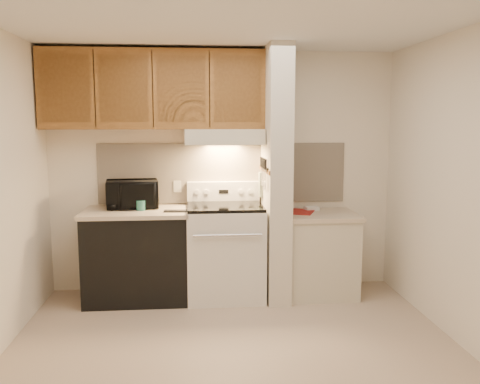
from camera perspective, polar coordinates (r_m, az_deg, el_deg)
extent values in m
plane|color=#BCA58E|center=(4.24, -0.64, -16.86)|extent=(3.60, 3.60, 0.00)
plane|color=white|center=(3.91, -0.70, 18.57)|extent=(3.60, 3.60, 0.00)
cube|color=white|center=(5.37, -1.92, 2.31)|extent=(3.60, 2.50, 0.02)
cube|color=white|center=(4.41, 23.37, 0.40)|extent=(0.02, 3.00, 2.50)
cube|color=beige|center=(5.36, -1.92, 2.13)|extent=(2.60, 0.02, 0.63)
cube|color=silver|center=(5.17, -1.66, -6.82)|extent=(0.76, 0.65, 0.92)
cube|color=black|center=(4.85, -1.43, -7.32)|extent=(0.50, 0.01, 0.30)
cylinder|color=silver|center=(4.76, -1.41, -4.88)|extent=(0.65, 0.02, 0.02)
cube|color=black|center=(5.07, -1.69, -1.62)|extent=(0.74, 0.64, 0.03)
cube|color=silver|center=(5.33, -1.88, 0.10)|extent=(0.76, 0.08, 0.20)
cube|color=black|center=(5.29, -1.85, 0.04)|extent=(0.10, 0.01, 0.04)
cylinder|color=silver|center=(5.28, -4.88, 0.00)|extent=(0.05, 0.02, 0.05)
cylinder|color=silver|center=(5.28, -3.80, 0.01)|extent=(0.05, 0.02, 0.05)
cylinder|color=silver|center=(5.30, 0.09, 0.06)|extent=(0.05, 0.02, 0.05)
cylinder|color=silver|center=(5.31, 1.17, 0.08)|extent=(0.05, 0.02, 0.05)
cube|color=black|center=(5.21, -11.45, -7.15)|extent=(1.00, 0.63, 0.87)
cube|color=beige|center=(5.11, -11.59, -2.22)|extent=(1.04, 0.67, 0.04)
cube|color=black|center=(4.94, -7.16, -2.13)|extent=(0.24, 0.09, 0.02)
cylinder|color=#2A6F63|center=(5.07, -11.08, -1.50)|extent=(0.10, 0.10, 0.10)
cube|color=beige|center=(5.36, -7.03, 0.62)|extent=(0.08, 0.01, 0.12)
imported|color=black|center=(5.23, -12.02, -0.22)|extent=(0.55, 0.41, 0.28)
cube|color=beige|center=(5.08, 4.06, 1.96)|extent=(0.22, 0.70, 2.50)
cube|color=brown|center=(5.06, 2.77, 2.52)|extent=(0.01, 0.70, 0.04)
cube|color=black|center=(5.00, 2.78, 2.69)|extent=(0.02, 0.42, 0.04)
cube|color=silver|center=(4.84, 2.91, 1.32)|extent=(0.01, 0.03, 0.16)
cylinder|color=black|center=(4.84, 2.90, 3.11)|extent=(0.02, 0.02, 0.10)
cube|color=silver|center=(4.92, 2.78, 1.31)|extent=(0.01, 0.04, 0.18)
cylinder|color=black|center=(4.92, 2.77, 3.19)|extent=(0.02, 0.02, 0.10)
cube|color=silver|center=(5.02, 2.63, 1.33)|extent=(0.01, 0.04, 0.20)
cylinder|color=black|center=(5.00, 2.65, 3.26)|extent=(0.02, 0.02, 0.10)
cube|color=silver|center=(5.08, 2.53, 1.64)|extent=(0.01, 0.04, 0.16)
cylinder|color=black|center=(5.09, 2.51, 3.34)|extent=(0.02, 0.02, 0.10)
cube|color=silver|center=(5.16, 2.40, 1.63)|extent=(0.01, 0.04, 0.18)
cylinder|color=black|center=(5.17, 2.39, 3.42)|extent=(0.02, 0.02, 0.10)
cube|color=gray|center=(5.24, 2.33, 0.86)|extent=(0.03, 0.11, 0.25)
cube|color=beige|center=(5.33, 8.90, -7.09)|extent=(0.70, 0.60, 0.81)
cube|color=beige|center=(5.23, 9.00, -2.59)|extent=(0.74, 0.64, 0.04)
cube|color=maroon|center=(5.26, 6.91, -2.22)|extent=(0.34, 0.39, 0.01)
cube|color=white|center=(5.39, 8.03, -1.84)|extent=(0.17, 0.13, 0.04)
cube|color=beige|center=(5.13, -1.80, 6.24)|extent=(0.78, 0.44, 0.15)
cube|color=beige|center=(4.92, -1.66, 5.64)|extent=(0.78, 0.04, 0.06)
cube|color=brown|center=(5.18, -9.64, 11.24)|extent=(2.18, 0.33, 0.77)
cube|color=brown|center=(5.15, -19.05, 10.94)|extent=(0.46, 0.01, 0.63)
cube|color=black|center=(5.09, -16.02, 11.10)|extent=(0.01, 0.01, 0.73)
cube|color=brown|center=(5.05, -12.93, 11.24)|extent=(0.46, 0.01, 0.63)
cube|color=black|center=(5.02, -9.78, 11.34)|extent=(0.01, 0.01, 0.73)
cube|color=brown|center=(5.01, -6.61, 11.41)|extent=(0.46, 0.01, 0.63)
cube|color=black|center=(5.01, -3.44, 11.45)|extent=(0.01, 0.01, 0.73)
cube|color=brown|center=(5.03, -0.27, 11.45)|extent=(0.46, 0.01, 0.63)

